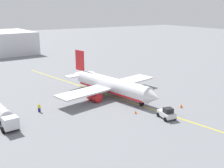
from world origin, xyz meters
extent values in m
plane|color=slate|center=(0.00, 0.00, 0.00)|extent=(400.00, 400.00, 0.00)
cylinder|color=white|center=(0.00, 0.00, 2.75)|extent=(22.01, 7.81, 3.50)
cube|color=red|center=(0.00, 0.00, 1.79)|extent=(20.70, 6.95, 0.98)
cone|color=white|center=(11.84, 2.43, 2.75)|extent=(3.64, 3.90, 3.36)
cone|color=white|center=(-12.43, -2.55, 3.10)|extent=(4.74, 3.77, 2.98)
cube|color=red|center=(-11.84, -2.43, 6.90)|extent=(3.21, 1.00, 5.20)
cube|color=white|center=(-11.84, -2.43, 3.15)|extent=(4.04, 8.71, 0.24)
cube|color=white|center=(-0.98, -0.20, 2.31)|extent=(10.19, 27.70, 0.36)
cylinder|color=red|center=(-1.24, 5.05, 1.06)|extent=(3.56, 2.70, 2.10)
cylinder|color=red|center=(0.85, -5.13, 1.06)|extent=(3.56, 2.70, 2.10)
cylinder|color=#4C4C51|center=(8.88, 1.82, 1.13)|extent=(0.24, 0.24, 1.15)
cylinder|color=black|center=(8.88, 1.82, 0.55)|extent=(1.16, 0.61, 1.10)
cylinder|color=#4C4C51|center=(-2.48, 2.14, 1.13)|extent=(0.24, 0.24, 1.15)
cylinder|color=black|center=(-2.48, 2.14, 0.55)|extent=(1.16, 0.61, 1.10)
cylinder|color=#4C4C51|center=(-1.44, -2.95, 1.13)|extent=(0.24, 0.24, 1.15)
cylinder|color=black|center=(-1.44, -2.95, 0.55)|extent=(1.16, 0.61, 1.10)
cube|color=#2D2D33|center=(3.20, -24.90, 0.70)|extent=(9.45, 3.38, 0.30)
cube|color=silver|center=(7.40, -24.49, 1.65)|extent=(2.22, 2.58, 2.00)
cube|color=black|center=(8.30, -24.41, 2.05)|extent=(0.35, 2.01, 0.90)
cylinder|color=silver|center=(2.60, -24.96, 2.00)|extent=(6.64, 2.91, 2.30)
cylinder|color=black|center=(6.88, -23.29, 0.55)|extent=(1.13, 0.45, 1.10)
cylinder|color=black|center=(7.12, -25.78, 0.55)|extent=(1.13, 0.45, 1.10)
cylinder|color=black|center=(0.83, -23.87, 0.55)|extent=(1.13, 0.45, 1.10)
cube|color=silver|center=(16.69, 1.63, 0.85)|extent=(3.90, 2.62, 0.90)
cube|color=black|center=(17.18, 1.54, 1.75)|extent=(1.67, 1.83, 0.90)
cylinder|color=black|center=(15.23, 0.88, 0.40)|extent=(0.84, 0.44, 0.80)
cylinder|color=black|center=(15.59, 2.85, 0.40)|extent=(0.84, 0.44, 0.80)
cylinder|color=black|center=(17.79, 0.41, 0.40)|extent=(0.84, 0.44, 0.80)
cylinder|color=black|center=(18.15, 2.38, 0.40)|extent=(0.84, 0.44, 0.80)
cube|color=navy|center=(0.80, -17.60, 0.42)|extent=(0.50, 0.42, 0.85)
cube|color=yellow|center=(0.80, -17.60, 1.15)|extent=(0.59, 0.47, 0.60)
sphere|color=tan|center=(0.80, -17.60, 1.59)|extent=(0.24, 0.24, 0.24)
cone|color=#F2590F|center=(14.05, 8.22, 0.36)|extent=(0.65, 0.65, 0.72)
cone|color=#F2590F|center=(11.69, -1.80, 0.28)|extent=(0.50, 0.50, 0.56)
cube|color=silver|center=(-80.62, -5.77, 4.85)|extent=(29.15, 21.27, 9.71)
cube|color=yellow|center=(0.00, 0.00, 0.01)|extent=(75.96, 15.89, 0.01)
camera|label=1|loc=(52.47, -32.75, 20.18)|focal=44.49mm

